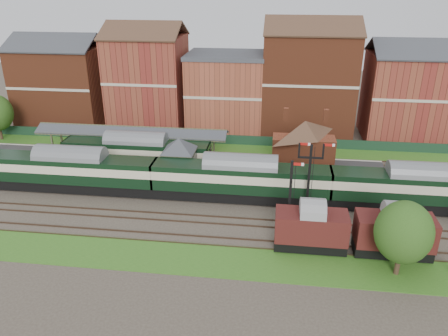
# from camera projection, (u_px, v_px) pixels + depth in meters

# --- Properties ---
(ground) EXTENTS (160.00, 160.00, 0.00)m
(ground) POSITION_uv_depth(u_px,v_px,m) (200.00, 197.00, 50.56)
(ground) COLOR #473D33
(ground) RESTS_ON ground
(grass_back) EXTENTS (90.00, 4.50, 0.06)m
(grass_back) POSITION_uv_depth(u_px,v_px,m) (219.00, 148.00, 65.11)
(grass_back) COLOR #2D6619
(grass_back) RESTS_ON ground
(grass_front) EXTENTS (90.00, 5.00, 0.06)m
(grass_front) POSITION_uv_depth(u_px,v_px,m) (177.00, 257.00, 39.63)
(grass_front) COLOR #2D6619
(grass_front) RESTS_ON ground
(fence) EXTENTS (90.00, 0.12, 1.50)m
(fence) POSITION_uv_depth(u_px,v_px,m) (221.00, 139.00, 66.64)
(fence) COLOR #193823
(fence) RESTS_ON ground
(platform) EXTENTS (55.00, 3.40, 1.00)m
(platform) POSITION_uv_depth(u_px,v_px,m) (176.00, 160.00, 59.81)
(platform) COLOR #2D2D2D
(platform) RESTS_ON ground
(signal_box) EXTENTS (5.40, 5.40, 6.00)m
(signal_box) POSITION_uv_depth(u_px,v_px,m) (180.00, 160.00, 52.59)
(signal_box) COLOR #5C694B
(signal_box) RESTS_ON ground
(brick_hut) EXTENTS (3.20, 2.64, 2.94)m
(brick_hut) POSITION_uv_depth(u_px,v_px,m) (245.00, 179.00, 52.46)
(brick_hut) COLOR maroon
(brick_hut) RESTS_ON ground
(station_building) EXTENTS (8.10, 8.10, 5.90)m
(station_building) POSITION_uv_depth(u_px,v_px,m) (304.00, 141.00, 56.47)
(station_building) COLOR brown
(station_building) RESTS_ON platform
(canopy) EXTENTS (26.00, 3.89, 4.08)m
(canopy) POSITION_uv_depth(u_px,v_px,m) (132.00, 130.00, 58.87)
(canopy) COLOR #494E30
(canopy) RESTS_ON platform
(semaphore_bracket) EXTENTS (3.60, 0.25, 8.18)m
(semaphore_bracket) POSITION_uv_depth(u_px,v_px,m) (309.00, 175.00, 45.05)
(semaphore_bracket) COLOR black
(semaphore_bracket) RESTS_ON ground
(semaphore_siding) EXTENTS (1.23, 0.25, 8.00)m
(semaphore_siding) POSITION_uv_depth(u_px,v_px,m) (290.00, 198.00, 41.38)
(semaphore_siding) COLOR black
(semaphore_siding) RESTS_ON ground
(town_backdrop) EXTENTS (69.00, 10.00, 16.00)m
(town_backdrop) POSITION_uv_depth(u_px,v_px,m) (225.00, 88.00, 70.53)
(town_backdrop) COLOR brown
(town_backdrop) RESTS_ON ground
(dmu_train) EXTENTS (59.50, 3.12, 4.57)m
(dmu_train) POSITION_uv_depth(u_px,v_px,m) (240.00, 179.00, 48.96)
(dmu_train) COLOR black
(dmu_train) RESTS_ON ground
(platform_railcar) EXTENTS (19.07, 3.00, 4.39)m
(platform_railcar) POSITION_uv_depth(u_px,v_px,m) (137.00, 153.00, 56.54)
(platform_railcar) COLOR black
(platform_railcar) RESTS_ON ground
(goods_van_a) EXTENTS (6.58, 2.85, 3.99)m
(goods_van_a) POSITION_uv_depth(u_px,v_px,m) (311.00, 228.00, 40.09)
(goods_van_a) COLOR black
(goods_van_a) RESTS_ON ground
(goods_van_b) EXTENTS (6.82, 2.96, 4.14)m
(goods_van_b) POSITION_uv_depth(u_px,v_px,m) (394.00, 233.00, 39.21)
(goods_van_b) COLOR black
(goods_van_b) RESTS_ON ground
(tree_far) EXTENTS (4.72, 4.72, 6.88)m
(tree_far) POSITION_uv_depth(u_px,v_px,m) (404.00, 232.00, 35.81)
(tree_far) COLOR #382619
(tree_far) RESTS_ON ground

